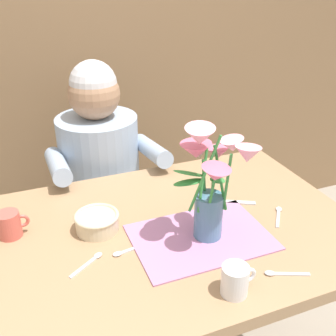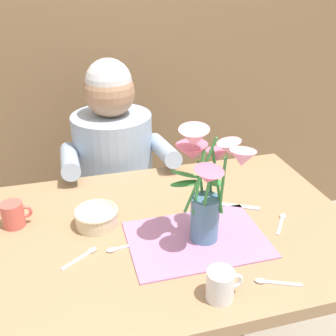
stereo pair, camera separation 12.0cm
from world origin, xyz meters
name	(u,v)px [view 2 (the right image)]	position (x,y,z in m)	size (l,w,h in m)	color
wood_panel_backdrop	(106,14)	(0.00, 1.05, 1.25)	(4.00, 0.10, 2.50)	brown
dining_table	(163,253)	(0.00, 0.00, 0.64)	(1.20, 0.80, 0.74)	#9E7A56
seated_person	(116,185)	(-0.06, 0.62, 0.56)	(0.45, 0.47, 1.14)	#4C4C56
striped_placemat	(197,239)	(0.08, -0.08, 0.74)	(0.40, 0.28, 0.01)	#B275A3
flower_vase	(206,181)	(0.10, -0.09, 0.94)	(0.21, 0.21, 0.37)	teal
ceramic_bowl	(97,217)	(-0.19, 0.07, 0.77)	(0.14, 0.14, 0.06)	beige
dinner_knife	(231,205)	(0.25, 0.06, 0.74)	(0.19, 0.02, 0.01)	silver
coffee_cup	(13,214)	(-0.44, 0.14, 0.78)	(0.09, 0.07, 0.08)	#CC564C
ceramic_mug	(221,285)	(0.06, -0.31, 0.78)	(0.09, 0.07, 0.08)	silver
spoon_0	(282,221)	(0.37, -0.06, 0.74)	(0.08, 0.10, 0.01)	silver
spoon_1	(120,248)	(-0.14, -0.06, 0.74)	(0.12, 0.03, 0.01)	silver
spoon_2	(271,282)	(0.21, -0.30, 0.74)	(0.12, 0.06, 0.01)	silver
spoon_3	(85,255)	(-0.24, -0.07, 0.74)	(0.11, 0.08, 0.01)	silver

